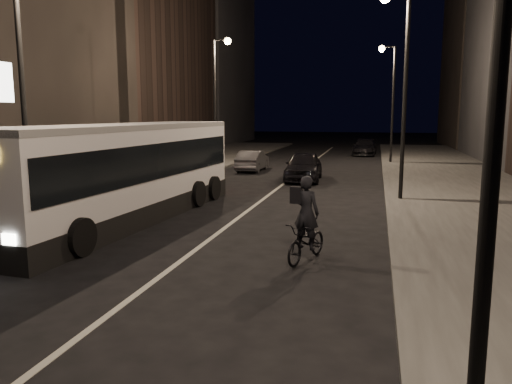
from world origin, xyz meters
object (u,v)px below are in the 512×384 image
Objects in this scene: city_bus at (125,168)px; car_far at (365,147)px; streetlight_left_far at (218,85)px; streetlight_left_near at (28,51)px; streetlight_right_mid at (399,68)px; cyclist_on_bicycle at (307,233)px; car_mid at (252,161)px; streetlight_right_far at (390,88)px; car_near at (304,166)px.

city_bus reaches higher than car_far.
car_far is at bearing 56.74° from streetlight_left_far.
streetlight_left_far is (0.00, 18.00, 0.00)m from streetlight_left_near.
streetlight_right_mid and streetlight_left_near have the same top height.
cyclist_on_bicycle is 0.55× the size of car_mid.
streetlight_right_far is at bearing 29.36° from streetlight_left_far.
streetlight_left_near is at bearing -143.12° from streetlight_right_mid.
cyclist_on_bicycle is 0.47× the size of car_near.
city_bus is 7.50m from cyclist_on_bicycle.
streetlight_right_mid is at bearing 130.23° from car_mid.
car_near is at bearing 117.09° from cyclist_on_bicycle.
cyclist_on_bicycle is at bearing -95.29° from streetlight_right_far.
car_far is at bearing 107.62° from cyclist_on_bicycle.
car_mid is (2.33, 17.54, -4.71)m from streetlight_left_near.
cyclist_on_bicycle is (-2.33, -25.14, -4.65)m from streetlight_right_far.
cyclist_on_bicycle is 19.62m from car_mid.
car_near is at bearing 133.99° from car_mid.
streetlight_right_far is (0.00, 16.00, 0.00)m from streetlight_right_mid.
streetlight_left_far is 1.69× the size of car_far.
streetlight_right_mid is 11.21m from city_bus.
streetlight_left_near is at bearing -103.29° from car_far.
car_mid is 15.55m from car_far.
cyclist_on_bicycle is (8.33, -19.14, -4.65)m from streetlight_left_far.
streetlight_left_far is (-10.66, -6.00, 0.00)m from streetlight_right_far.
streetlight_left_far reaches higher than car_near.
streetlight_right_far is 12.24m from streetlight_left_far.
car_far is at bearing 74.22° from streetlight_left_near.
city_bus is at bearing 171.50° from cyclist_on_bicycle.
city_bus reaches higher than car_mid.
car_near reaches higher than car_mid.
cyclist_on_bicycle reaches higher than car_far.
streetlight_right_far reaches higher than cyclist_on_bicycle.
streetlight_left_near reaches higher than car_near.
streetlight_right_far is at bearing 90.00° from streetlight_right_mid.
city_bus is (-8.93, -21.75, -3.60)m from streetlight_right_far.
streetlight_left_near is 2.07× the size of car_mid.
streetlight_right_mid is at bearing -43.16° from streetlight_left_far.
car_near is 5.39m from car_mid.
cyclist_on_bicycle is 15.02m from car_near.
streetlight_right_far is 1.00× the size of streetlight_left_near.
streetlight_right_mid and streetlight_left_far have the same top height.
streetlight_right_mid reaches higher than car_mid.
streetlight_left_far is at bearing 100.21° from city_bus.
streetlight_right_far reaches higher than car_near.
streetlight_right_far is at bearing 66.04° from streetlight_left_near.
car_mid is at bearing 91.69° from city_bus.
streetlight_right_far is 2.07× the size of car_mid.
city_bus is at bearing -112.33° from streetlight_right_far.
city_bus reaches higher than car_near.
streetlight_right_far is 1.69× the size of car_far.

